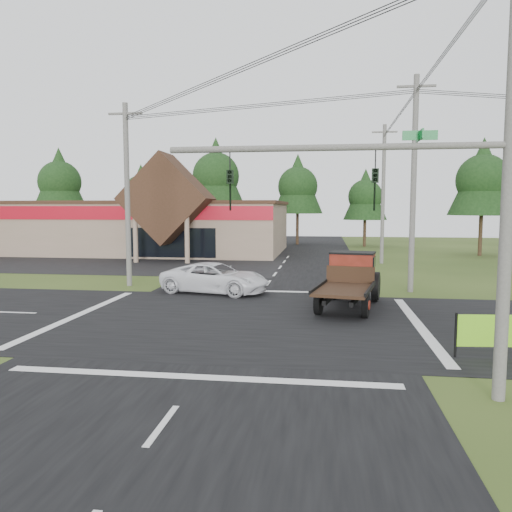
# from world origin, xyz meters

# --- Properties ---
(ground) EXTENTS (120.00, 120.00, 0.00)m
(ground) POSITION_xyz_m (0.00, 0.00, 0.00)
(ground) COLOR #2D3F16
(ground) RESTS_ON ground
(road_ns) EXTENTS (12.00, 120.00, 0.02)m
(road_ns) POSITION_xyz_m (0.00, 0.00, 0.01)
(road_ns) COLOR black
(road_ns) RESTS_ON ground
(road_ew) EXTENTS (120.00, 12.00, 0.02)m
(road_ew) POSITION_xyz_m (0.00, 0.00, 0.01)
(road_ew) COLOR black
(road_ew) RESTS_ON ground
(parking_apron) EXTENTS (28.00, 14.00, 0.02)m
(parking_apron) POSITION_xyz_m (-14.00, 19.00, 0.01)
(parking_apron) COLOR black
(parking_apron) RESTS_ON ground
(cvs_building) EXTENTS (30.40, 18.20, 9.19)m
(cvs_building) POSITION_xyz_m (-15.70, 29.57, 2.78)
(cvs_building) COLOR #8B755E
(cvs_building) RESTS_ON ground
(traffic_signal_mast) EXTENTS (8.12, 0.24, 7.00)m
(traffic_signal_mast) POSITION_xyz_m (5.82, -7.50, 4.43)
(traffic_signal_mast) COLOR #595651
(traffic_signal_mast) RESTS_ON ground
(utility_pole_nr) EXTENTS (2.00, 0.30, 11.00)m
(utility_pole_nr) POSITION_xyz_m (7.50, -7.50, 5.64)
(utility_pole_nr) COLOR #595651
(utility_pole_nr) RESTS_ON ground
(utility_pole_nw) EXTENTS (2.00, 0.30, 10.50)m
(utility_pole_nw) POSITION_xyz_m (-8.00, 8.00, 5.39)
(utility_pole_nw) COLOR #595651
(utility_pole_nw) RESTS_ON ground
(utility_pole_ne) EXTENTS (2.00, 0.30, 11.50)m
(utility_pole_ne) POSITION_xyz_m (8.00, 8.00, 5.89)
(utility_pole_ne) COLOR #595651
(utility_pole_ne) RESTS_ON ground
(utility_pole_n) EXTENTS (2.00, 0.30, 11.20)m
(utility_pole_n) POSITION_xyz_m (8.00, 22.00, 5.74)
(utility_pole_n) COLOR #595651
(utility_pole_n) RESTS_ON ground
(tree_row_a) EXTENTS (6.72, 6.72, 12.12)m
(tree_row_a) POSITION_xyz_m (-30.00, 40.00, 8.05)
(tree_row_a) COLOR #332316
(tree_row_a) RESTS_ON ground
(tree_row_b) EXTENTS (5.60, 5.60, 10.10)m
(tree_row_b) POSITION_xyz_m (-20.00, 42.00, 6.70)
(tree_row_b) COLOR #332316
(tree_row_b) RESTS_ON ground
(tree_row_c) EXTENTS (7.28, 7.28, 13.13)m
(tree_row_c) POSITION_xyz_m (-10.00, 41.00, 8.72)
(tree_row_c) COLOR #332316
(tree_row_c) RESTS_ON ground
(tree_row_d) EXTENTS (6.16, 6.16, 11.11)m
(tree_row_d) POSITION_xyz_m (0.00, 42.00, 7.38)
(tree_row_d) COLOR #332316
(tree_row_d) RESTS_ON ground
(tree_row_e) EXTENTS (5.04, 5.04, 9.09)m
(tree_row_e) POSITION_xyz_m (8.00, 40.00, 6.03)
(tree_row_e) COLOR #332316
(tree_row_e) RESTS_ON ground
(tree_side_ne) EXTENTS (6.16, 6.16, 11.11)m
(tree_side_ne) POSITION_xyz_m (18.00, 30.00, 7.38)
(tree_side_ne) COLOR #332316
(tree_side_ne) RESTS_ON ground
(antique_flatbed_truck) EXTENTS (3.43, 6.38, 2.53)m
(antique_flatbed_truck) POSITION_xyz_m (4.43, 3.03, 1.26)
(antique_flatbed_truck) COLOR #50160B
(antique_flatbed_truck) RESTS_ON ground
(white_pickup) EXTENTS (6.24, 3.88, 1.61)m
(white_pickup) POSITION_xyz_m (-2.46, 6.30, 0.80)
(white_pickup) COLOR white
(white_pickup) RESTS_ON ground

